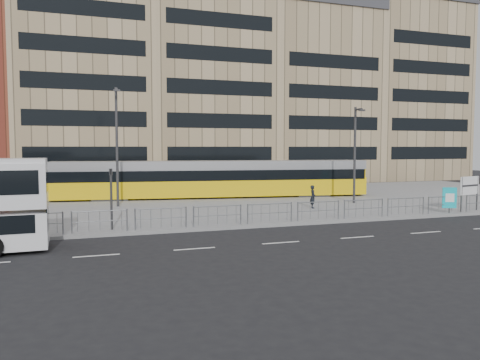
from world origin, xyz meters
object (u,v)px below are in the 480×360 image
object	(u,v)px
ad_panel	(449,198)
pedestrian	(313,197)
lamp_post_west	(117,142)
traffic_light_west	(111,191)
tram	(214,179)
lamp_post_east	(355,150)
station_sign	(470,187)

from	to	relation	value
ad_panel	pedestrian	size ratio (longest dim) A/B	1.04
lamp_post_west	pedestrian	bearing A→B (deg)	-22.64
traffic_light_west	pedestrian	bearing A→B (deg)	27.81
ad_panel	traffic_light_west	world-z (taller)	traffic_light_west
ad_panel	lamp_post_west	bearing A→B (deg)	175.41
pedestrian	lamp_post_west	world-z (taller)	lamp_post_west
tram	lamp_post_east	bearing A→B (deg)	-30.30
lamp_post_west	tram	bearing A→B (deg)	23.49
station_sign	pedestrian	distance (m)	10.16
pedestrian	traffic_light_west	xyz separation A→B (m)	(-13.55, -4.22, 1.18)
tram	traffic_light_west	bearing A→B (deg)	-116.92
tram	pedestrian	distance (m)	9.89
pedestrian	lamp_post_east	distance (m)	5.66
traffic_light_west	lamp_post_east	world-z (taller)	lamp_post_east
traffic_light_west	lamp_post_east	xyz separation A→B (m)	(17.93, 5.94, 1.97)
tram	lamp_post_west	size ratio (longest dim) A/B	3.13
ad_panel	station_sign	bearing A→B (deg)	34.31
pedestrian	lamp_post_east	world-z (taller)	lamp_post_east
pedestrian	lamp_post_east	size ratio (longest dim) A/B	0.22
ad_panel	lamp_post_west	distance (m)	22.43
lamp_post_east	traffic_light_west	bearing A→B (deg)	-161.68
ad_panel	traffic_light_west	distance (m)	20.67
ad_panel	lamp_post_west	size ratio (longest dim) A/B	0.20
pedestrian	lamp_post_west	size ratio (longest dim) A/B	0.19
tram	lamp_post_east	distance (m)	11.62
ad_panel	pedestrian	bearing A→B (deg)	167.93
pedestrian	traffic_light_west	bearing A→B (deg)	124.87
ad_panel	lamp_post_west	xyz separation A→B (m)	(-19.67, 10.18, 3.57)
lamp_post_west	lamp_post_east	bearing A→B (deg)	-11.77
traffic_light_west	lamp_post_west	distance (m)	9.86
traffic_light_west	tram	bearing A→B (deg)	65.77
lamp_post_west	lamp_post_east	size ratio (longest dim) A/B	1.16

